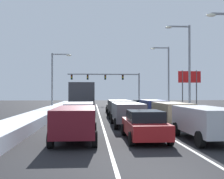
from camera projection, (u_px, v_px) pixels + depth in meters
name	position (u px, v px, depth m)	size (l,w,h in m)	color
ground_plane	(119.00, 118.00, 25.49)	(120.00, 120.00, 0.00)	black
lane_stripe_between_right_lane_and_center_lane	(130.00, 114.00, 30.15)	(0.14, 50.08, 0.01)	silver
lane_stripe_between_center_lane_and_left_lane	(99.00, 115.00, 29.91)	(0.14, 50.08, 0.01)	silver
snow_bank_right_shoulder	(177.00, 112.00, 30.52)	(1.95, 50.08, 0.53)	silver
snow_bank_left_shoulder	(50.00, 112.00, 29.54)	(2.17, 50.08, 0.72)	silver
suv_silver_right_lane_nearest	(205.00, 121.00, 13.63)	(2.16, 4.90, 1.67)	#B7BABF
suv_tan_right_lane_second	(172.00, 112.00, 19.96)	(2.16, 4.90, 1.67)	#937F60
suv_navy_right_lane_third	(153.00, 107.00, 27.20)	(2.16, 4.90, 1.67)	navy
sedan_green_right_lane_fourth	(141.00, 106.00, 33.78)	(2.00, 4.50, 1.51)	#1E5633
sedan_red_center_lane_nearest	(144.00, 125.00, 13.85)	(2.00, 4.50, 1.51)	maroon
suv_gray_center_lane_second	(127.00, 112.00, 19.57)	(2.16, 4.90, 1.67)	slate
suv_charcoal_center_lane_third	(119.00, 107.00, 26.15)	(2.16, 4.90, 1.67)	#38383D
sedan_black_center_lane_fourth	(115.00, 107.00, 32.16)	(2.00, 4.50, 1.51)	black
suv_maroon_left_lane_nearest	(75.00, 121.00, 13.60)	(2.16, 4.90, 1.67)	maroon
suv_white_left_lane_second	(80.00, 111.00, 20.15)	(2.16, 4.90, 1.67)	silver
box_truck_left_lane_third	(83.00, 98.00, 27.93)	(2.53, 7.20, 3.36)	#B7BABF
suv_tan_left_lane_fourth	(85.00, 103.00, 35.34)	(2.16, 4.90, 1.67)	#937F60
traffic_light_gantry	(112.00, 80.00, 52.86)	(14.00, 0.47, 6.20)	slate
street_lamp_right_mid	(186.00, 62.00, 28.33)	(2.66, 0.36, 9.42)	gray
street_lamp_right_far	(166.00, 73.00, 37.43)	(2.66, 0.36, 8.70)	gray
street_lamp_left_mid	(55.00, 76.00, 36.42)	(2.66, 0.36, 7.68)	gray
roadside_sign_right	(189.00, 81.00, 38.09)	(3.20, 0.16, 5.50)	#59595B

